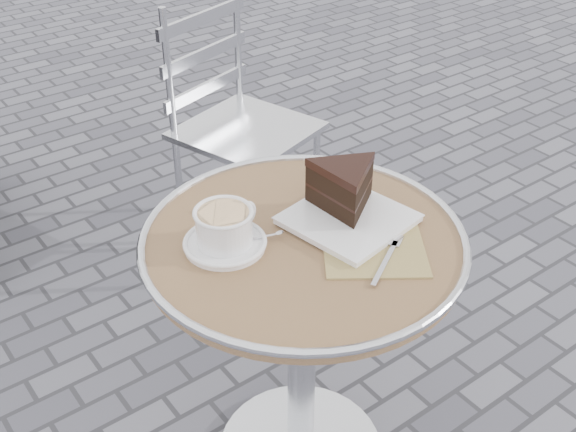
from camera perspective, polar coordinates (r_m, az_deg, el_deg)
cafe_table at (r=1.67m, az=1.17°, el=-6.28°), size 0.72×0.72×0.74m
cappuccino_set at (r=1.53m, az=-4.98°, el=-1.14°), size 0.20×0.17×0.09m
cake_plate_set at (r=1.61m, az=4.63°, el=1.71°), size 0.30×0.39×0.13m
bistro_chair at (r=2.56m, az=-5.08°, el=9.22°), size 0.52×0.52×0.93m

